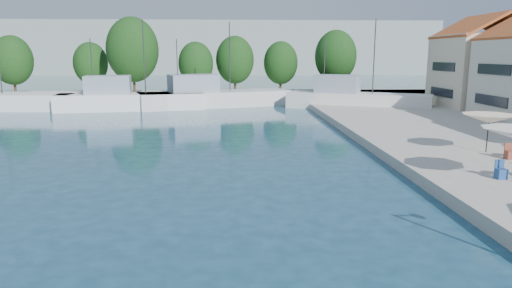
{
  "coord_description": "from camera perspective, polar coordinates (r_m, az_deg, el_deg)",
  "views": [
    {
      "loc": [
        -2.65,
        3.06,
        6.06
      ],
      "look_at": [
        -1.5,
        26.0,
        1.55
      ],
      "focal_mm": 32.0,
      "sensor_mm": 36.0,
      "label": 1
    }
  ],
  "objects": [
    {
      "name": "quay_far",
      "position": [
        64.42,
        -7.66,
        5.89
      ],
      "size": [
        90.0,
        16.0,
        0.6
      ],
      "primitive_type": "cube",
      "color": "#A6A196",
      "rests_on": "ground"
    },
    {
      "name": "hill_west",
      "position": [
        159.31,
        -13.02,
        11.54
      ],
      "size": [
        180.0,
        40.0,
        16.0
      ],
      "primitive_type": "cube",
      "color": "gray",
      "rests_on": "ground"
    },
    {
      "name": "hill_east",
      "position": [
        182.01,
        10.88,
        10.9
      ],
      "size": [
        140.0,
        40.0,
        12.0
      ],
      "primitive_type": "cube",
      "color": "gray",
      "rests_on": "ground"
    },
    {
      "name": "building_06",
      "position": [
        54.85,
        26.59,
        9.37
      ],
      "size": [
        9.0,
        8.8,
        10.2
      ],
      "color": "beige",
      "rests_on": "quay_right"
    },
    {
      "name": "trawler_02",
      "position": [
        53.01,
        -15.76,
        5.3
      ],
      "size": [
        16.34,
        6.34,
        10.2
      ],
      "rotation": [
        0.0,
        0.0,
        0.14
      ],
      "color": "white",
      "rests_on": "ground"
    },
    {
      "name": "trawler_03",
      "position": [
        54.39,
        -5.52,
        5.8
      ],
      "size": [
        18.51,
        10.32,
        10.2
      ],
      "rotation": [
        0.0,
        0.0,
        0.33
      ],
      "color": "silver",
      "rests_on": "ground"
    },
    {
      "name": "trawler_04",
      "position": [
        52.87,
        12.17,
        5.45
      ],
      "size": [
        16.0,
        10.4,
        10.2
      ],
      "rotation": [
        0.0,
        0.0,
        -0.44
      ],
      "color": "silver",
      "rests_on": "ground"
    },
    {
      "name": "tree_02",
      "position": [
        72.66,
        -28.16,
        9.21
      ],
      "size": [
        5.48,
        5.48,
        8.12
      ],
      "color": "#3F2B19",
      "rests_on": "quay_far"
    },
    {
      "name": "tree_03",
      "position": [
        71.93,
        -19.98,
        9.45
      ],
      "size": [
        4.92,
        4.92,
        7.28
      ],
      "color": "#3F2B19",
      "rests_on": "quay_far"
    },
    {
      "name": "tree_04",
      "position": [
        66.55,
        -15.18,
        11.3
      ],
      "size": [
        7.15,
        7.15,
        10.59
      ],
      "color": "#3F2B19",
      "rests_on": "quay_far"
    },
    {
      "name": "tree_05",
      "position": [
        65.83,
        -7.54,
        9.92
      ],
      "size": [
        4.91,
        4.91,
        7.27
      ],
      "color": "#3F2B19",
      "rests_on": "quay_far"
    },
    {
      "name": "tree_06",
      "position": [
        67.07,
        -2.65,
        10.45
      ],
      "size": [
        5.5,
        5.5,
        8.14
      ],
      "color": "#3F2B19",
      "rests_on": "quay_far"
    },
    {
      "name": "tree_07",
      "position": [
        67.74,
        3.11,
        10.09
      ],
      "size": [
        4.99,
        4.99,
        7.39
      ],
      "color": "#3F2B19",
      "rests_on": "quay_far"
    },
    {
      "name": "tree_08",
      "position": [
        69.24,
        9.92,
        10.75
      ],
      "size": [
        6.1,
        6.1,
        9.03
      ],
      "color": "#3F2B19",
      "rests_on": "quay_far"
    },
    {
      "name": "umbrella_cream",
      "position": [
        28.85,
        27.13,
        2.84
      ],
      "size": [
        2.98,
        2.98,
        2.17
      ],
      "color": "black",
      "rests_on": "quay_right"
    }
  ]
}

